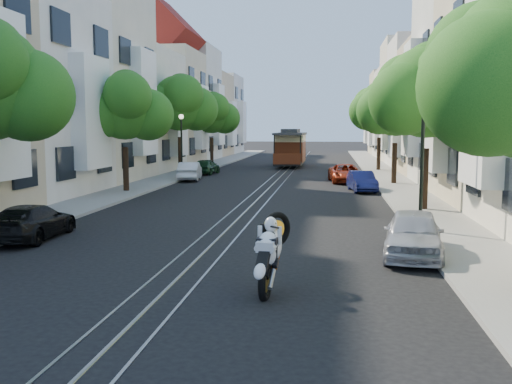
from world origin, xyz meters
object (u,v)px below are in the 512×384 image
(parked_car_e_far, at_px, (346,173))
(parked_car_w_near, at_px, (32,222))
(parked_car_e_mid, at_px, (362,181))
(tree_e_d, at_px, (381,109))
(lamp_east, at_px, (423,145))
(lamp_west, at_px, (181,136))
(parked_car_e_near, at_px, (414,234))
(tree_e_b, at_px, (429,94))
(cable_car, at_px, (291,146))
(sportbike_rider, at_px, (270,250))
(parked_car_w_far, at_px, (206,166))
(tree_e_c, at_px, (397,107))
(parked_car_w_mid, at_px, (190,171))
(tree_w_d, at_px, (212,114))
(tree_w_b, at_px, (125,108))
(tree_w_c, at_px, (180,104))

(parked_car_e_far, distance_m, parked_car_w_near, 22.06)
(parked_car_e_mid, bearing_deg, tree_e_d, 73.90)
(parked_car_e_mid, bearing_deg, lamp_east, -92.31)
(lamp_west, xyz_separation_m, parked_car_e_near, (11.90, -21.46, -2.22))
(parked_car_w_near, bearing_deg, lamp_west, -90.24)
(tree_e_b, xyz_separation_m, cable_car, (-7.29, 26.54, -2.95))
(tree_e_d, relative_size, parked_car_w_near, 1.83)
(parked_car_w_near, bearing_deg, sportbike_rider, 146.79)
(tree_e_b, xyz_separation_m, lamp_east, (-0.96, -4.98, -1.89))
(lamp_west, relative_size, parked_car_e_near, 1.13)
(parked_car_e_far, distance_m, parked_car_w_far, 11.25)
(tree_e_c, xyz_separation_m, parked_car_w_mid, (-12.86, 1.36, -4.00))
(tree_e_b, height_order, tree_e_c, tree_e_b)
(tree_e_d, bearing_deg, tree_e_b, -90.00)
(parked_car_w_mid, bearing_deg, lamp_west, -51.31)
(tree_e_d, distance_m, tree_w_d, 15.25)
(tree_e_b, relative_size, parked_car_w_mid, 1.85)
(tree_e_c, relative_size, parked_car_w_far, 1.93)
(lamp_east, relative_size, sportbike_rider, 2.11)
(tree_e_b, distance_m, tree_e_c, 11.00)
(tree_w_b, xyz_separation_m, parked_car_w_mid, (1.54, 7.36, -3.80))
(tree_w_d, height_order, parked_car_w_far, tree_w_d)
(tree_e_b, xyz_separation_m, parked_car_w_mid, (-12.86, 12.36, -4.14))
(tree_w_d, relative_size, parked_car_e_near, 1.78)
(tree_w_d, relative_size, parked_car_w_far, 1.93)
(tree_e_c, distance_m, parked_car_w_far, 14.90)
(parked_car_e_far, bearing_deg, tree_w_b, -153.77)
(tree_w_c, bearing_deg, parked_car_w_near, -86.25)
(tree_w_c, distance_m, parked_car_e_mid, 15.75)
(tree_e_b, relative_size, sportbike_rider, 3.40)
(lamp_east, relative_size, lamp_west, 1.00)
(tree_w_b, xyz_separation_m, tree_w_d, (0.00, 22.00, 0.20))
(lamp_east, relative_size, parked_car_w_mid, 1.15)
(cable_car, height_order, parked_car_e_near, cable_car)
(parked_car_w_near, xyz_separation_m, parked_car_w_far, (0.00, 24.82, 0.03))
(tree_e_b, bearing_deg, parked_car_e_mid, 106.58)
(tree_w_c, height_order, parked_car_w_mid, tree_w_c)
(tree_w_c, xyz_separation_m, parked_car_e_near, (12.74, -24.43, -4.44))
(tree_w_c, distance_m, sportbike_rider, 29.94)
(tree_e_d, height_order, parked_car_w_mid, tree_e_d)
(tree_e_d, relative_size, tree_w_b, 1.09)
(lamp_west, height_order, parked_car_w_far, lamp_west)
(tree_e_b, bearing_deg, sportbike_rider, -112.71)
(lamp_east, height_order, parked_car_e_far, lamp_east)
(tree_e_c, xyz_separation_m, tree_e_d, (0.00, 11.00, 0.27))
(tree_w_d, relative_size, sportbike_rider, 3.31)
(tree_w_c, height_order, tree_w_d, tree_w_c)
(sportbike_rider, xyz_separation_m, parked_car_e_near, (3.42, 3.71, -0.27))
(tree_w_c, height_order, parked_car_e_far, tree_w_c)
(tree_e_b, xyz_separation_m, parked_car_e_near, (-1.66, -8.43, -4.11))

